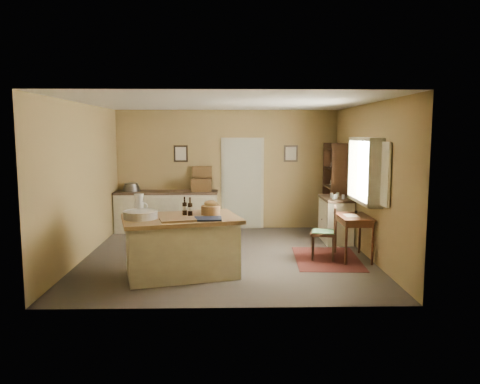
% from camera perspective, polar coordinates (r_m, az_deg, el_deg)
% --- Properties ---
extents(ground, '(5.00, 5.00, 0.00)m').
position_cam_1_polar(ground, '(8.44, -1.61, -7.80)').
color(ground, '#4A4239').
rests_on(ground, ground).
extents(wall_back, '(5.00, 0.10, 2.70)m').
position_cam_1_polar(wall_back, '(10.68, -1.57, 2.72)').
color(wall_back, olive).
rests_on(wall_back, ground).
extents(wall_front, '(5.00, 0.10, 2.70)m').
position_cam_1_polar(wall_front, '(5.71, -1.77, -1.19)').
color(wall_front, olive).
rests_on(wall_front, ground).
extents(wall_left, '(0.10, 5.00, 2.70)m').
position_cam_1_polar(wall_left, '(8.58, -18.59, 1.25)').
color(wall_left, olive).
rests_on(wall_left, ground).
extents(wall_right, '(0.10, 5.00, 2.70)m').
position_cam_1_polar(wall_right, '(8.55, 15.36, 1.35)').
color(wall_right, olive).
rests_on(wall_right, ground).
extents(ceiling, '(5.00, 5.00, 0.00)m').
position_cam_1_polar(ceiling, '(8.17, -1.68, 10.82)').
color(ceiling, silver).
rests_on(ceiling, wall_back).
extents(door, '(0.97, 0.06, 2.11)m').
position_cam_1_polar(door, '(10.69, 0.31, 1.14)').
color(door, '#B5B49B').
rests_on(door, ground).
extents(framed_prints, '(2.82, 0.02, 0.38)m').
position_cam_1_polar(framed_prints, '(10.64, -0.50, 4.70)').
color(framed_prints, black).
rests_on(framed_prints, ground).
extents(window, '(0.25, 1.99, 1.12)m').
position_cam_1_polar(window, '(8.32, 15.29, 2.58)').
color(window, beige).
rests_on(window, ground).
extents(work_island, '(1.98, 1.54, 1.20)m').
position_cam_1_polar(work_island, '(7.30, -7.24, -6.34)').
color(work_island, beige).
rests_on(work_island, ground).
extents(sideboard, '(2.27, 0.64, 1.18)m').
position_cam_1_polar(sideboard, '(10.58, -8.85, -2.15)').
color(sideboard, beige).
rests_on(sideboard, ground).
extents(rug, '(1.19, 1.66, 0.01)m').
position_cam_1_polar(rug, '(8.38, 10.56, -8.00)').
color(rug, '#451811').
rests_on(rug, ground).
extents(writing_desk, '(0.52, 0.85, 0.82)m').
position_cam_1_polar(writing_desk, '(8.34, 13.69, -3.50)').
color(writing_desk, black).
rests_on(writing_desk, ground).
extents(desk_chair, '(0.51, 0.51, 0.91)m').
position_cam_1_polar(desk_chair, '(8.27, 10.12, -4.97)').
color(desk_chair, black).
rests_on(desk_chair, ground).
extents(right_cabinet, '(0.55, 0.98, 0.99)m').
position_cam_1_polar(right_cabinet, '(9.67, 11.58, -3.23)').
color(right_cabinet, beige).
rests_on(right_cabinet, ground).
extents(shelving_unit, '(0.34, 0.89, 1.97)m').
position_cam_1_polar(shelving_unit, '(10.28, 11.65, 0.35)').
color(shelving_unit, black).
rests_on(shelving_unit, ground).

